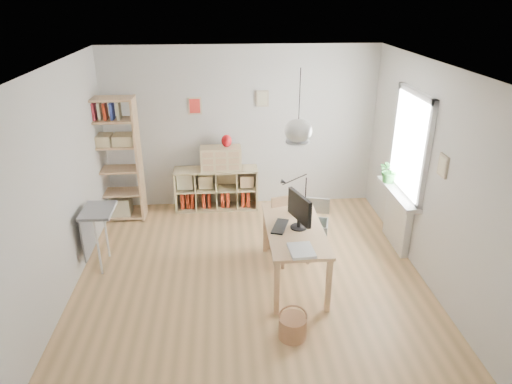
{
  "coord_description": "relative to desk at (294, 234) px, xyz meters",
  "views": [
    {
      "loc": [
        -0.3,
        -5.13,
        3.46
      ],
      "look_at": [
        0.1,
        0.3,
        1.05
      ],
      "focal_mm": 32.0,
      "sensor_mm": 36.0,
      "label": 1
    }
  ],
  "objects": [
    {
      "name": "desk",
      "position": [
        0.0,
        0.0,
        0.0
      ],
      "size": [
        0.7,
        1.5,
        0.75
      ],
      "color": "#DDAE7F",
      "rests_on": "ground"
    },
    {
      "name": "keyboard",
      "position": [
        -0.18,
        0.02,
        0.1
      ],
      "size": [
        0.27,
        0.43,
        0.02
      ],
      "primitive_type": "cube",
      "rotation": [
        0.0,
        0.0,
        -0.33
      ],
      "color": "black",
      "rests_on": "desk"
    },
    {
      "name": "paper_tray",
      "position": [
        -0.01,
        -0.58,
        0.11
      ],
      "size": [
        0.3,
        0.36,
        0.03
      ],
      "primitive_type": "cube",
      "rotation": [
        0.0,
        0.0,
        0.07
      ],
      "color": "white",
      "rests_on": "desk"
    },
    {
      "name": "wicker_basket",
      "position": [
        -0.17,
        -1.1,
        -0.52
      ],
      "size": [
        0.31,
        0.31,
        0.42
      ],
      "rotation": [
        0.0,
        0.0,
        -0.13
      ],
      "color": "#AB744D",
      "rests_on": "ground"
    },
    {
      "name": "ground",
      "position": [
        -0.55,
        0.15,
        -0.66
      ],
      "size": [
        4.5,
        4.5,
        0.0
      ],
      "primitive_type": "plane",
      "color": "tan",
      "rests_on": "ground"
    },
    {
      "name": "yarn_ball",
      "position": [
        0.1,
        0.43,
        0.17
      ],
      "size": [
        0.16,
        0.16,
        0.16
      ],
      "primitive_type": "sphere",
      "color": "#440919",
      "rests_on": "desk"
    },
    {
      "name": "tall_bookshelf",
      "position": [
        -2.59,
        1.95,
        0.43
      ],
      "size": [
        0.8,
        0.38,
        2.0
      ],
      "color": "#DDAE7F",
      "rests_on": "ground"
    },
    {
      "name": "task_lamp",
      "position": [
        0.06,
        0.62,
        0.38
      ],
      "size": [
        0.39,
        0.14,
        0.42
      ],
      "color": "black",
      "rests_on": "desk"
    },
    {
      "name": "potted_plant",
      "position": [
        1.57,
        1.1,
        0.39
      ],
      "size": [
        0.38,
        0.34,
        0.36
      ],
      "primitive_type": "imported",
      "rotation": [
        0.0,
        0.0,
        0.21
      ],
      "color": "#266729",
      "rests_on": "windowsill"
    },
    {
      "name": "side_table",
      "position": [
        -2.59,
        0.5,
        0.01
      ],
      "size": [
        0.4,
        0.55,
        0.85
      ],
      "color": "gray",
      "rests_on": "ground"
    },
    {
      "name": "chair",
      "position": [
        0.01,
        0.51,
        -0.15
      ],
      "size": [
        0.53,
        0.53,
        0.89
      ],
      "rotation": [
        0.0,
        0.0,
        0.26
      ],
      "color": "gray",
      "rests_on": "ground"
    },
    {
      "name": "monitor",
      "position": [
        0.05,
        -0.01,
        0.35
      ],
      "size": [
        0.22,
        0.51,
        0.45
      ],
      "rotation": [
        0.0,
        0.0,
        0.33
      ],
      "color": "black",
      "rests_on": "desk"
    },
    {
      "name": "window_unit",
      "position": [
        1.68,
        0.75,
        0.89
      ],
      "size": [
        0.07,
        1.16,
        1.46
      ],
      "color": "white",
      "rests_on": "ground"
    },
    {
      "name": "cube_shelf",
      "position": [
        -1.02,
        2.23,
        -0.36
      ],
      "size": [
        1.4,
        0.38,
        0.72
      ],
      "color": "beige",
      "rests_on": "ground"
    },
    {
      "name": "windowsill",
      "position": [
        1.59,
        0.75,
        0.17
      ],
      "size": [
        0.22,
        1.2,
        0.06
      ],
      "primitive_type": "cube",
      "color": "white",
      "rests_on": "radiator"
    },
    {
      "name": "room_shell",
      "position": [
        -0.0,
        0.0,
        1.34
      ],
      "size": [
        4.5,
        4.5,
        4.5
      ],
      "color": "silver",
      "rests_on": "ground"
    },
    {
      "name": "storage_chest",
      "position": [
        0.44,
        1.1,
        -0.48
      ],
      "size": [
        0.66,
        0.71,
        0.56
      ],
      "rotation": [
        0.0,
        0.0,
        -0.27
      ],
      "color": "#B0B0AB",
      "rests_on": "ground"
    },
    {
      "name": "drawer_chest",
      "position": [
        -0.91,
        2.19,
        0.26
      ],
      "size": [
        0.68,
        0.32,
        0.38
      ],
      "primitive_type": "cube",
      "rotation": [
        0.0,
        0.0,
        0.02
      ],
      "color": "beige",
      "rests_on": "cube_shelf"
    },
    {
      "name": "radiator",
      "position": [
        1.64,
        0.75,
        -0.26
      ],
      "size": [
        0.1,
        0.8,
        0.8
      ],
      "primitive_type": "cube",
      "color": "white",
      "rests_on": "ground"
    },
    {
      "name": "red_vase",
      "position": [
        -0.8,
        2.19,
        0.55
      ],
      "size": [
        0.17,
        0.17,
        0.21
      ],
      "primitive_type": "ellipsoid",
      "color": "#9C0D11",
      "rests_on": "drawer_chest"
    }
  ]
}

